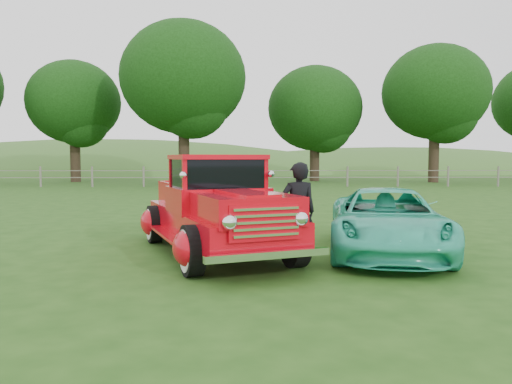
{
  "coord_description": "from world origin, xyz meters",
  "views": [
    {
      "loc": [
        0.03,
        -7.32,
        1.74
      ],
      "look_at": [
        0.2,
        1.2,
        1.14
      ],
      "focal_mm": 35.0,
      "sensor_mm": 36.0,
      "label": 1
    }
  ],
  "objects_px": {
    "tree_mid_west": "(74,102)",
    "tree_near_east": "(315,109)",
    "tree_near_west": "(183,78)",
    "man": "(298,212)",
    "teal_sedan": "(387,221)",
    "red_pickup": "(216,210)",
    "tree_mid_east": "(435,92)"
  },
  "relations": [
    {
      "from": "tree_mid_west",
      "to": "tree_near_east",
      "type": "xyz_separation_m",
      "value": [
        17.0,
        1.0,
        -0.3
      ]
    },
    {
      "from": "tree_near_west",
      "to": "man",
      "type": "xyz_separation_m",
      "value": [
        4.89,
        -24.06,
        -5.97
      ]
    },
    {
      "from": "teal_sedan",
      "to": "man",
      "type": "xyz_separation_m",
      "value": [
        -1.65,
        -0.56,
        0.24
      ]
    },
    {
      "from": "red_pickup",
      "to": "tree_mid_east",
      "type": "bearing_deg",
      "value": 41.68
    },
    {
      "from": "red_pickup",
      "to": "tree_near_east",
      "type": "bearing_deg",
      "value": 58.31
    },
    {
      "from": "tree_mid_west",
      "to": "teal_sedan",
      "type": "distance_m",
      "value": 30.64
    },
    {
      "from": "red_pickup",
      "to": "teal_sedan",
      "type": "relative_size",
      "value": 1.25
    },
    {
      "from": "tree_mid_east",
      "to": "red_pickup",
      "type": "relative_size",
      "value": 1.79
    },
    {
      "from": "tree_mid_east",
      "to": "teal_sedan",
      "type": "xyz_separation_m",
      "value": [
        -10.45,
        -25.5,
        -5.59
      ]
    },
    {
      "from": "man",
      "to": "tree_mid_west",
      "type": "bearing_deg",
      "value": -73.79
    },
    {
      "from": "tree_mid_east",
      "to": "man",
      "type": "xyz_separation_m",
      "value": [
        -12.11,
        -26.06,
        -5.35
      ]
    },
    {
      "from": "tree_mid_west",
      "to": "red_pickup",
      "type": "bearing_deg",
      "value": -66.5
    },
    {
      "from": "tree_near_east",
      "to": "teal_sedan",
      "type": "bearing_deg",
      "value": -95.1
    },
    {
      "from": "tree_near_west",
      "to": "tree_near_east",
      "type": "relative_size",
      "value": 1.25
    },
    {
      "from": "red_pickup",
      "to": "tree_near_west",
      "type": "bearing_deg",
      "value": 78.15
    },
    {
      "from": "tree_mid_west",
      "to": "tree_near_east",
      "type": "bearing_deg",
      "value": 3.37
    },
    {
      "from": "tree_mid_east",
      "to": "teal_sedan",
      "type": "height_order",
      "value": "tree_mid_east"
    },
    {
      "from": "red_pickup",
      "to": "man",
      "type": "xyz_separation_m",
      "value": [
        1.4,
        -0.64,
        0.03
      ]
    },
    {
      "from": "tree_near_west",
      "to": "tree_near_east",
      "type": "bearing_deg",
      "value": 23.96
    },
    {
      "from": "tree_near_east",
      "to": "man",
      "type": "height_order",
      "value": "tree_near_east"
    },
    {
      "from": "red_pickup",
      "to": "teal_sedan",
      "type": "bearing_deg",
      "value": -21.8
    },
    {
      "from": "tree_mid_east",
      "to": "red_pickup",
      "type": "distance_m",
      "value": 29.29
    },
    {
      "from": "tree_mid_west",
      "to": "red_pickup",
      "type": "relative_size",
      "value": 1.6
    },
    {
      "from": "teal_sedan",
      "to": "tree_mid_east",
      "type": "bearing_deg",
      "value": 78.2
    },
    {
      "from": "tree_mid_east",
      "to": "teal_sedan",
      "type": "distance_m",
      "value": 28.12
    },
    {
      "from": "tree_near_east",
      "to": "red_pickup",
      "type": "relative_size",
      "value": 1.58
    },
    {
      "from": "red_pickup",
      "to": "man",
      "type": "height_order",
      "value": "red_pickup"
    },
    {
      "from": "tree_near_east",
      "to": "red_pickup",
      "type": "xyz_separation_m",
      "value": [
        -5.51,
        -27.42,
        -4.45
      ]
    },
    {
      "from": "tree_mid_east",
      "to": "teal_sedan",
      "type": "bearing_deg",
      "value": -112.29
    },
    {
      "from": "tree_near_west",
      "to": "teal_sedan",
      "type": "distance_m",
      "value": 25.17
    },
    {
      "from": "tree_near_east",
      "to": "red_pickup",
      "type": "distance_m",
      "value": 28.32
    },
    {
      "from": "tree_near_west",
      "to": "red_pickup",
      "type": "relative_size",
      "value": 1.97
    }
  ]
}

